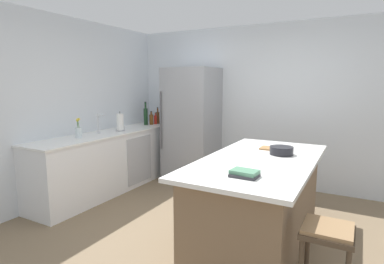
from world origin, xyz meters
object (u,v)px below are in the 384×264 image
object	(u,v)px
sink_faucet	(99,123)
cutting_board	(276,149)
mixing_bowl	(281,151)
refrigerator	(192,125)
bar_stool	(327,241)
hot_sauce_bottle	(155,120)
cookbook_stack	(244,173)
paper_towel_roll	(120,123)
whiskey_bottle	(151,119)
wine_bottle	(146,116)
kitchen_island	(258,200)
flower_vase	(78,131)
syrup_bottle	(158,117)

from	to	relation	value
sink_faucet	cutting_board	xyz separation A→B (m)	(2.61, 0.21, -0.17)
sink_faucet	mixing_bowl	bearing A→B (deg)	-0.28
refrigerator	bar_stool	xyz separation A→B (m)	(2.39, -2.30, -0.43)
hot_sauce_bottle	cookbook_stack	size ratio (longest dim) A/B	0.92
refrigerator	hot_sauce_bottle	distance (m)	0.81
paper_towel_roll	cookbook_stack	bearing A→B (deg)	-27.91
sink_faucet	whiskey_bottle	size ratio (longest dim) A/B	1.23
whiskey_bottle	wine_bottle	xyz separation A→B (m)	(-0.06, -0.09, 0.07)
kitchen_island	paper_towel_roll	world-z (taller)	paper_towel_roll
flower_vase	whiskey_bottle	world-z (taller)	flower_vase
mixing_bowl	whiskey_bottle	bearing A→B (deg)	154.85
cookbook_stack	wine_bottle	bearing A→B (deg)	141.01
flower_vase	hot_sauce_bottle	world-z (taller)	flower_vase
refrigerator	cookbook_stack	world-z (taller)	refrigerator
refrigerator	sink_faucet	size ratio (longest dim) A/B	6.41
hot_sauce_bottle	cutting_board	xyz separation A→B (m)	(2.51, -1.11, -0.09)
sink_faucet	wine_bottle	bearing A→B (deg)	88.89
refrigerator	bar_stool	size ratio (longest dim) A/B	2.97
kitchen_island	cutting_board	world-z (taller)	cutting_board
sink_faucet	mixing_bowl	world-z (taller)	sink_faucet
syrup_bottle	mixing_bowl	xyz separation A→B (m)	(2.62, -1.42, -0.09)
sink_faucet	flower_vase	xyz separation A→B (m)	(0.03, -0.41, -0.06)
flower_vase	mixing_bowl	xyz separation A→B (m)	(2.69, 0.40, -0.07)
sink_faucet	syrup_bottle	distance (m)	1.41
refrigerator	wine_bottle	distance (m)	0.90
bar_stool	whiskey_bottle	xyz separation A→B (m)	(-3.22, 2.28, 0.49)
refrigerator	paper_towel_roll	bearing A→B (deg)	-132.27
mixing_bowl	flower_vase	bearing A→B (deg)	-171.56
paper_towel_roll	cutting_board	size ratio (longest dim) A/B	0.86
bar_stool	paper_towel_roll	bearing A→B (deg)	156.17
whiskey_bottle	wine_bottle	distance (m)	0.13
paper_towel_roll	wine_bottle	size ratio (longest dim) A/B	0.75
kitchen_island	flower_vase	bearing A→B (deg)	-177.62
bar_stool	hot_sauce_bottle	distance (m)	4.02
bar_stool	cookbook_stack	size ratio (longest dim) A/B	2.81
flower_vase	hot_sauce_bottle	distance (m)	1.74
whiskey_bottle	cutting_board	bearing A→B (deg)	-21.90
mixing_bowl	cookbook_stack	bearing A→B (deg)	-94.79
bar_stool	mixing_bowl	world-z (taller)	mixing_bowl
wine_bottle	cutting_board	bearing A→B (deg)	-19.67
kitchen_island	wine_bottle	distance (m)	2.99
refrigerator	syrup_bottle	world-z (taller)	refrigerator
flower_vase	mixing_bowl	world-z (taller)	flower_vase
cutting_board	paper_towel_roll	bearing A→B (deg)	176.58
kitchen_island	mixing_bowl	world-z (taller)	mixing_bowl
kitchen_island	flower_vase	size ratio (longest dim) A/B	7.59
bar_stool	sink_faucet	size ratio (longest dim) A/B	2.16
hot_sauce_bottle	wine_bottle	bearing A→B (deg)	-112.31
syrup_bottle	mixing_bowl	world-z (taller)	syrup_bottle
sink_faucet	flower_vase	distance (m)	0.42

